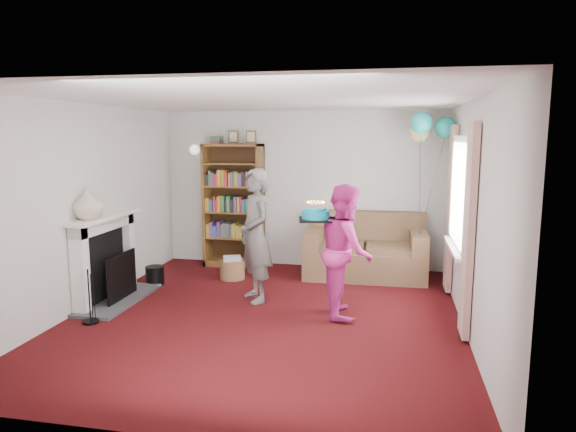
% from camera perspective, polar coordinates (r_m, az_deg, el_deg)
% --- Properties ---
extents(ground, '(5.00, 5.00, 0.00)m').
position_cam_1_polar(ground, '(6.16, -2.59, -11.14)').
color(ground, black).
rests_on(ground, ground).
extents(wall_back, '(4.50, 0.02, 2.50)m').
position_cam_1_polar(wall_back, '(8.29, 1.52, 2.98)').
color(wall_back, silver).
rests_on(wall_back, ground).
extents(wall_left, '(0.02, 5.00, 2.50)m').
position_cam_1_polar(wall_left, '(6.75, -21.63, 0.97)').
color(wall_left, silver).
rests_on(wall_left, ground).
extents(wall_right, '(0.02, 5.00, 2.50)m').
position_cam_1_polar(wall_right, '(5.74, 19.78, -0.24)').
color(wall_right, silver).
rests_on(wall_right, ground).
extents(ceiling, '(4.50, 5.00, 0.01)m').
position_cam_1_polar(ceiling, '(5.79, -2.77, 12.81)').
color(ceiling, white).
rests_on(ceiling, wall_back).
extents(fireplace, '(0.55, 1.80, 1.12)m').
position_cam_1_polar(fireplace, '(6.96, -19.22, -4.87)').
color(fireplace, '#3F3F42').
rests_on(fireplace, ground).
extents(window_bay, '(0.14, 2.02, 2.20)m').
position_cam_1_polar(window_bay, '(6.33, 18.49, 0.21)').
color(window_bay, white).
rests_on(window_bay, ground).
extents(wall_sconce, '(0.16, 0.23, 0.16)m').
position_cam_1_polar(wall_sconce, '(8.58, -10.33, 7.27)').
color(wall_sconce, gold).
rests_on(wall_sconce, ground).
extents(bookcase, '(0.94, 0.42, 2.19)m').
position_cam_1_polar(bookcase, '(8.37, -6.00, 1.05)').
color(bookcase, '#472B14').
rests_on(bookcase, ground).
extents(sofa, '(1.79, 0.95, 0.95)m').
position_cam_1_polar(sofa, '(7.89, 8.59, -4.04)').
color(sofa, brown).
rests_on(sofa, ground).
extents(wicker_basket, '(0.37, 0.37, 0.34)m').
position_cam_1_polar(wicker_basket, '(7.71, -6.20, -5.83)').
color(wicker_basket, '#8C6141').
rests_on(wicker_basket, ground).
extents(person_striped, '(0.69, 0.74, 1.70)m').
position_cam_1_polar(person_striped, '(6.54, -3.65, -2.19)').
color(person_striped, black).
rests_on(person_striped, ground).
extents(person_magenta, '(0.73, 0.86, 1.56)m').
position_cam_1_polar(person_magenta, '(6.07, 6.44, -3.79)').
color(person_magenta, '#C92884').
rests_on(person_magenta, ground).
extents(birthday_cake, '(0.39, 0.39, 0.22)m').
position_cam_1_polar(birthday_cake, '(6.01, 3.11, 0.15)').
color(birthday_cake, black).
rests_on(birthday_cake, ground).
extents(balloons, '(0.62, 0.67, 1.75)m').
position_cam_1_polar(balloons, '(7.42, 15.38, 9.46)').
color(balloons, '#3F3F3F').
rests_on(balloons, ground).
extents(mantel_vase, '(0.46, 0.46, 0.37)m').
position_cam_1_polar(mantel_vase, '(6.55, -21.34, 1.30)').
color(mantel_vase, beige).
rests_on(mantel_vase, fireplace).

